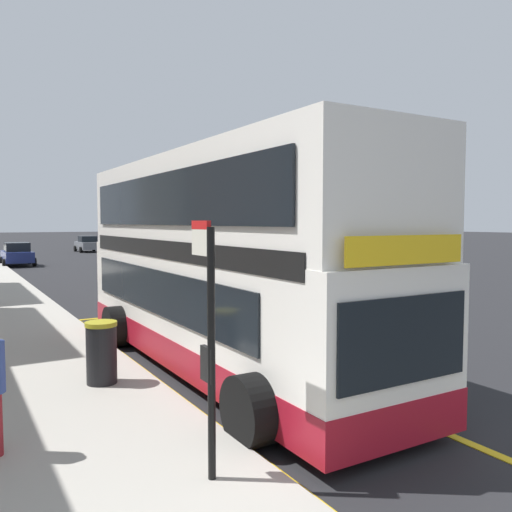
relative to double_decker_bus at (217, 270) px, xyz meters
The scene contains 7 objects.
ground_plane 24.32m from the double_decker_bus, 84.18° to the left, with size 260.00×260.00×0.00m, color black.
double_decker_bus is the anchor object (origin of this frame).
bus_bay_markings 2.06m from the double_decker_bus, 160.06° to the right, with size 2.91×13.98×0.01m.
bus_stop_sign 5.03m from the double_decker_bus, 117.53° to the right, with size 0.09×0.51×2.94m.
parked_car_navy_across 29.87m from the double_decker_bus, 91.40° to the left, with size 2.09×4.20×1.62m.
parked_car_grey_far 45.18m from the double_decker_bus, 80.62° to the left, with size 2.09×4.20×1.62m.
litter_bin 2.86m from the double_decker_bus, behind, with size 0.57×0.57×1.12m.
Camera 1 is at (-7.28, -1.85, 3.06)m, focal length 36.61 mm.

